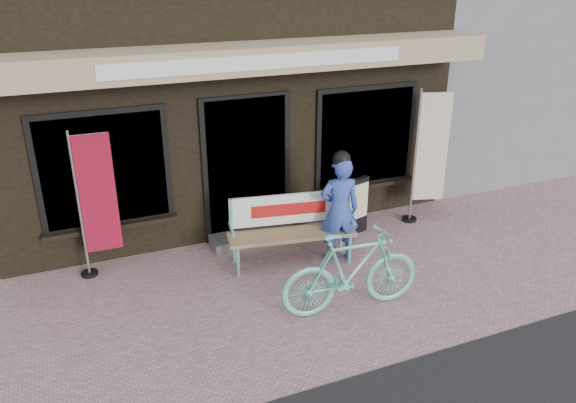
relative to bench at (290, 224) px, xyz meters
name	(u,v)px	position (x,y,z in m)	size (l,w,h in m)	color
ground	(301,300)	(-0.29, -1.02, -0.56)	(70.00, 70.00, 0.00)	#B0868E
storefront	(190,18)	(-0.29, 3.94, 2.43)	(7.00, 6.77, 6.00)	black
neighbor_right_near	(529,12)	(8.21, 4.48, 2.24)	(10.00, 7.00, 5.60)	slate
bench	(290,224)	(0.00, 0.00, 0.00)	(1.81, 0.75, 0.96)	#67C9B4
person	(340,208)	(0.63, -0.24, 0.23)	(0.63, 0.48, 1.62)	#324AAD
bicycle	(352,271)	(0.18, -1.43, -0.03)	(0.49, 1.75, 1.05)	#67C9B4
nobori_red	(95,202)	(-2.47, 0.64, 0.48)	(0.59, 0.23, 2.02)	gray
nobori_cream	(429,155)	(2.52, 0.39, 0.56)	(0.65, 0.31, 2.18)	gray
menu_stand	(356,206)	(1.25, 0.38, -0.09)	(0.46, 0.21, 0.91)	black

